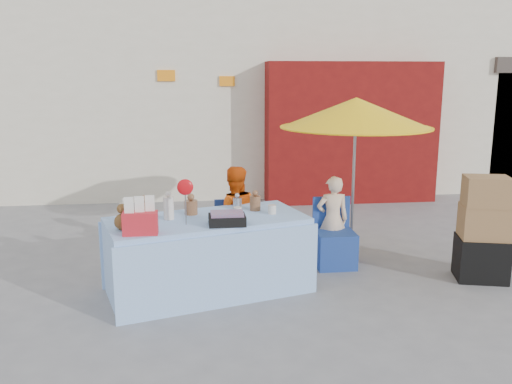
{
  "coord_description": "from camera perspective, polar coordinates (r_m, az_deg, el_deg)",
  "views": [
    {
      "loc": [
        -0.78,
        -5.65,
        2.37
      ],
      "look_at": [
        -0.03,
        0.6,
        1.0
      ],
      "focal_mm": 38.0,
      "sensor_mm": 36.0,
      "label": 1
    }
  ],
  "objects": [
    {
      "name": "tarp_bundle",
      "position": [
        5.98,
        -7.19,
        -9.65
      ],
      "size": [
        0.7,
        0.58,
        0.29
      ],
      "primitive_type": "ellipsoid",
      "rotation": [
        0.0,
        0.0,
        -0.1
      ],
      "color": "yellow",
      "rests_on": "ground"
    },
    {
      "name": "backdrop",
      "position": [
        13.24,
        -1.26,
        15.43
      ],
      "size": [
        14.0,
        8.0,
        7.8
      ],
      "color": "silver",
      "rests_on": "ground"
    },
    {
      "name": "box_stack",
      "position": [
        6.84,
        22.8,
        -3.96
      ],
      "size": [
        0.65,
        0.58,
        1.24
      ],
      "rotation": [
        0.0,
        0.0,
        -0.25
      ],
      "color": "black",
      "rests_on": "ground"
    },
    {
      "name": "chair_right",
      "position": [
        6.91,
        8.26,
        -5.67
      ],
      "size": [
        0.48,
        0.47,
        0.85
      ],
      "rotation": [
        0.0,
        0.0,
        0.0
      ],
      "color": "navy",
      "rests_on": "ground"
    },
    {
      "name": "market_table",
      "position": [
        6.03,
        -5.18,
        -6.51
      ],
      "size": [
        2.38,
        1.58,
        1.32
      ],
      "rotation": [
        0.0,
        0.0,
        0.28
      ],
      "color": "#99C7F6",
      "rests_on": "ground"
    },
    {
      "name": "chair_left",
      "position": [
        6.7,
        -2.19,
        -6.12
      ],
      "size": [
        0.48,
        0.47,
        0.85
      ],
      "rotation": [
        0.0,
        0.0,
        0.0
      ],
      "color": "navy",
      "rests_on": "ground"
    },
    {
      "name": "vendor_orange",
      "position": [
        6.72,
        -2.3,
        -2.66
      ],
      "size": [
        0.62,
        0.49,
        1.28
      ],
      "primitive_type": "imported",
      "rotation": [
        0.0,
        0.0,
        3.14
      ],
      "color": "#DC4C0B",
      "rests_on": "ground"
    },
    {
      "name": "umbrella",
      "position": [
        6.95,
        10.48,
        8.14
      ],
      "size": [
        1.9,
        1.9,
        2.09
      ],
      "color": "gray",
      "rests_on": "ground"
    },
    {
      "name": "vendor_beige",
      "position": [
        6.94,
        8.05,
        -2.91
      ],
      "size": [
        0.41,
        0.27,
        1.13
      ],
      "primitive_type": "imported",
      "rotation": [
        0.0,
        0.0,
        3.14
      ],
      "color": "beige",
      "rests_on": "ground"
    },
    {
      "name": "ground",
      "position": [
        6.17,
        0.94,
        -10.3
      ],
      "size": [
        80.0,
        80.0,
        0.0
      ],
      "primitive_type": "plane",
      "color": "slate",
      "rests_on": "ground"
    }
  ]
}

